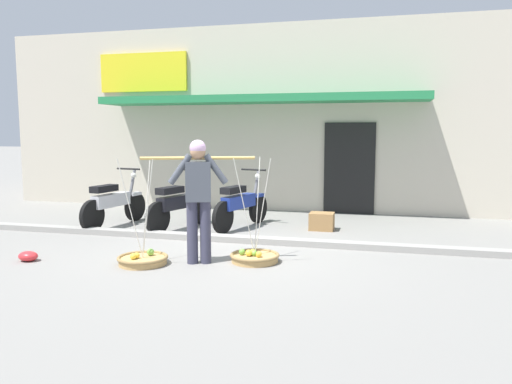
{
  "coord_description": "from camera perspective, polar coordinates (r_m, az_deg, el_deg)",
  "views": [
    {
      "loc": [
        2.32,
        -7.11,
        1.8
      ],
      "look_at": [
        0.33,
        0.6,
        0.85
      ],
      "focal_mm": 35.46,
      "sensor_mm": 36.0,
      "label": 1
    }
  ],
  "objects": [
    {
      "name": "sidewalk_curb",
      "position": [
        8.34,
        -2.04,
        -5.32
      ],
      "size": [
        20.0,
        0.24,
        0.1
      ],
      "primitive_type": "cube",
      "color": "gray",
      "rests_on": "ground"
    },
    {
      "name": "wooden_crate",
      "position": [
        9.4,
        7.42,
        -3.3
      ],
      "size": [
        0.44,
        0.36,
        0.32
      ],
      "primitive_type": "cube",
      "color": "olive",
      "rests_on": "ground"
    },
    {
      "name": "motorcycle_third_in_row",
      "position": [
        9.45,
        -1.76,
        -1.39
      ],
      "size": [
        0.67,
        1.77,
        1.09
      ],
      "color": "black",
      "rests_on": "ground"
    },
    {
      "name": "plastic_litter_bag",
      "position": [
        7.81,
        -24.31,
        -6.61
      ],
      "size": [
        0.28,
        0.22,
        0.14
      ],
      "primitive_type": "ellipsoid",
      "color": "red",
      "rests_on": "ground"
    },
    {
      "name": "storefront_building",
      "position": [
        13.98,
        3.25,
        8.04
      ],
      "size": [
        13.0,
        6.0,
        4.2
      ],
      "color": "beige",
      "rests_on": "ground"
    },
    {
      "name": "fruit_basket_right_side",
      "position": [
        7.13,
        -12.66,
        -7.39
      ],
      "size": [
        0.69,
        0.69,
        1.45
      ],
      "color": "tan",
      "rests_on": "ground"
    },
    {
      "name": "fruit_basket_left_side",
      "position": [
        7.08,
        -0.17,
        -7.31
      ],
      "size": [
        0.69,
        0.69,
        1.45
      ],
      "color": "tan",
      "rests_on": "ground"
    },
    {
      "name": "ground_plane",
      "position": [
        7.7,
        -3.53,
        -6.74
      ],
      "size": [
        90.0,
        90.0,
        0.0
      ],
      "primitive_type": "plane",
      "color": "gray"
    },
    {
      "name": "fruit_vendor",
      "position": [
        6.9,
        -6.52,
        -0.1
      ],
      "size": [
        1.46,
        0.55,
        1.7
      ],
      "color": "#38384C",
      "rests_on": "ground"
    },
    {
      "name": "motorcycle_nearest_shop",
      "position": [
        10.02,
        -15.8,
        -1.18
      ],
      "size": [
        0.55,
        1.81,
        1.09
      ],
      "color": "black",
      "rests_on": "ground"
    },
    {
      "name": "motorcycle_second_in_row",
      "position": [
        9.48,
        -8.69,
        -1.44
      ],
      "size": [
        0.69,
        1.77,
        1.09
      ],
      "color": "black",
      "rests_on": "ground"
    }
  ]
}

